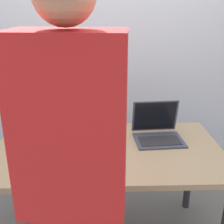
% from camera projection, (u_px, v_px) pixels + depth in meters
% --- Properties ---
extents(desk, '(1.46, 0.83, 0.75)m').
position_uv_depth(desk, '(108.00, 160.00, 1.87)').
color(desk, '#9E8460').
rests_on(desk, ground).
extents(laptop, '(0.34, 0.31, 0.25)m').
position_uv_depth(laptop, '(157.00, 130.00, 1.97)').
color(laptop, '#383D4C').
rests_on(laptop, desk).
extents(beer_bottle_green, '(0.07, 0.07, 0.28)m').
position_uv_depth(beer_bottle_green, '(41.00, 120.00, 2.02)').
color(beer_bottle_green, '#472B14').
rests_on(beer_bottle_green, desk).
extents(beer_bottle_brown, '(0.07, 0.07, 0.30)m').
position_uv_depth(beer_bottle_brown, '(52.00, 126.00, 1.88)').
color(beer_bottle_brown, brown).
rests_on(beer_bottle_brown, desk).
extents(beer_bottle_dark, '(0.07, 0.07, 0.32)m').
position_uv_depth(beer_bottle_dark, '(60.00, 118.00, 2.00)').
color(beer_bottle_dark, '#333333').
rests_on(beer_bottle_dark, desk).
extents(beer_bottle_amber, '(0.07, 0.07, 0.30)m').
position_uv_depth(beer_bottle_amber, '(28.00, 128.00, 1.86)').
color(beer_bottle_amber, '#1E5123').
rests_on(beer_bottle_amber, desk).
extents(person_figure, '(0.42, 0.32, 1.79)m').
position_uv_depth(person_figure, '(75.00, 194.00, 1.14)').
color(person_figure, '#2D3347').
rests_on(person_figure, ground).
extents(back_wall, '(6.00, 0.10, 2.60)m').
position_uv_depth(back_wall, '(106.00, 44.00, 2.51)').
color(back_wall, silver).
rests_on(back_wall, ground).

